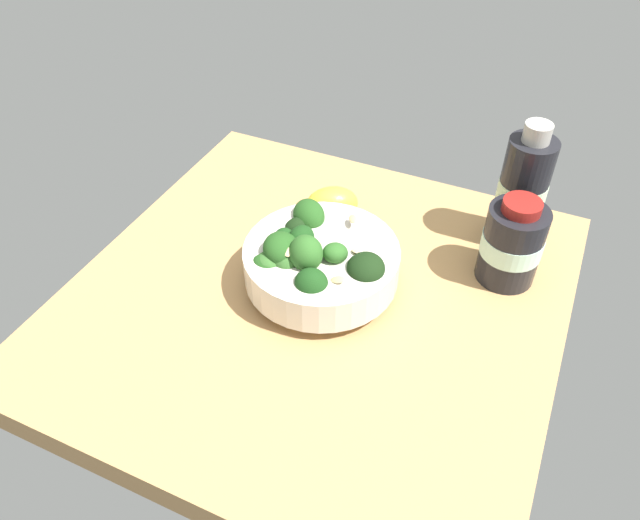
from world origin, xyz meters
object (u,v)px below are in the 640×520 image
Objects in this scene: bowl_of_broccoli at (317,260)px; bottle_tall at (522,192)px; bottle_short at (512,243)px; lemon_wedge at (332,204)px.

bottle_tall is (19.72, 19.03, 3.32)cm from bowl_of_broccoli.
bowl_of_broccoli is 23.43cm from bottle_short.
bottle_tall reaches higher than lemon_wedge.
bowl_of_broccoli is 13.48cm from lemon_wedge.
lemon_wedge is 24.41cm from bottle_short.
bowl_of_broccoli is at bearing -151.40° from bottle_short.
bottle_tall is at bearing 96.00° from bottle_short.
bottle_tall reaches higher than bowl_of_broccoli.
lemon_wedge is at bearing 176.05° from bottle_short.
bottle_short is (24.19, -1.67, 2.85)cm from lemon_wedge.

